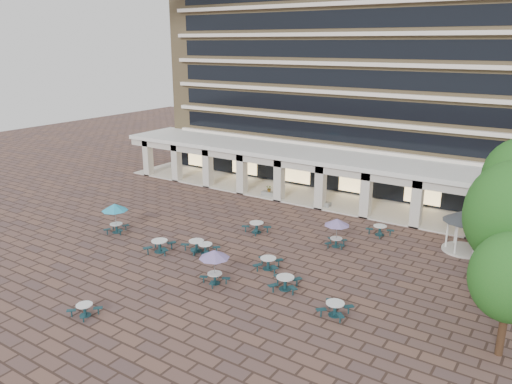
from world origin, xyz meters
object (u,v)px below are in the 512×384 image
picnic_table_3 (335,308)px  planter_right (322,202)px  picnic_table_1 (85,309)px  planter_left (269,192)px  picnic_table_2 (285,282)px  gazebo (467,220)px

picnic_table_3 → planter_right: (-8.85, 16.42, 0.02)m
picnic_table_1 → planter_left: planter_left is taller
picnic_table_2 → picnic_table_3: bearing=-33.8°
picnic_table_3 → planter_right: bearing=117.7°
picnic_table_2 → picnic_table_3: picnic_table_2 is taller
picnic_table_2 → gazebo: 14.27m
picnic_table_2 → gazebo: (7.63, 11.92, 1.82)m
picnic_table_2 → gazebo: bearing=39.8°
picnic_table_1 → picnic_table_3: picnic_table_3 is taller
picnic_table_1 → planter_right: bearing=84.8°
picnic_table_2 → planter_right: size_ratio=1.44×
picnic_table_2 → gazebo: gazebo is taller
picnic_table_1 → planter_left: bearing=98.2°
picnic_table_2 → planter_left: (-10.71, 15.33, -0.06)m
picnic_table_1 → picnic_table_2: picnic_table_2 is taller
planter_left → planter_right: planter_right is taller
picnic_table_3 → gazebo: (3.89, 13.01, 1.85)m
picnic_table_3 → planter_left: (-14.45, 16.42, -0.03)m
gazebo → planter_left: bearing=169.5°
picnic_table_1 → gazebo: 25.55m
picnic_table_2 → planter_left: planter_left is taller
planter_left → planter_right: size_ratio=1.00×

